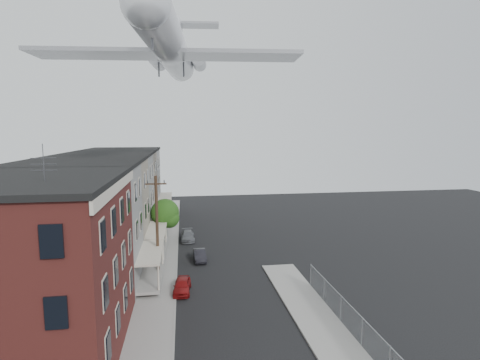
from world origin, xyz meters
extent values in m
cube|color=gray|center=(-5.50, 24.00, 0.06)|extent=(3.00, 62.00, 0.12)
cube|color=gray|center=(5.50, 6.00, 0.06)|extent=(3.00, 26.00, 0.12)
cube|color=gray|center=(-4.05, 24.00, 0.07)|extent=(0.15, 62.00, 0.14)
cube|color=gray|center=(4.05, 6.00, 0.07)|extent=(0.15, 26.00, 0.14)
cube|color=#371411|center=(-12.00, 7.00, 5.00)|extent=(10.00, 12.00, 10.00)
cube|color=black|center=(-12.00, 7.00, 10.15)|extent=(10.30, 12.30, 0.30)
cube|color=beige|center=(-6.92, 7.00, 9.70)|extent=(0.16, 12.20, 0.60)
cylinder|color=#515156|center=(-10.00, 5.00, 11.15)|extent=(0.04, 0.04, 2.00)
cube|color=slate|center=(-12.00, 16.50, 5.00)|extent=(10.00, 7.00, 10.00)
cube|color=black|center=(-12.00, 16.50, 10.15)|extent=(10.25, 7.00, 0.30)
cube|color=gray|center=(-6.10, 16.50, 0.55)|extent=(1.80, 6.40, 0.25)
cube|color=beige|center=(-6.10, 16.50, 2.75)|extent=(1.90, 6.50, 0.15)
cube|color=slate|center=(-12.00, 23.50, 5.00)|extent=(10.00, 7.00, 10.00)
cube|color=black|center=(-12.00, 23.50, 10.15)|extent=(10.25, 7.00, 0.30)
cube|color=gray|center=(-6.10, 23.50, 0.55)|extent=(1.80, 6.40, 0.25)
cube|color=beige|center=(-6.10, 23.50, 2.75)|extent=(1.90, 6.50, 0.15)
cube|color=slate|center=(-12.00, 30.50, 5.00)|extent=(10.00, 7.00, 10.00)
cube|color=black|center=(-12.00, 30.50, 10.15)|extent=(10.25, 7.00, 0.30)
cube|color=gray|center=(-6.10, 30.50, 0.55)|extent=(1.80, 6.40, 0.25)
cube|color=beige|center=(-6.10, 30.50, 2.75)|extent=(1.90, 6.50, 0.15)
cube|color=slate|center=(-12.00, 37.50, 5.00)|extent=(10.00, 7.00, 10.00)
cube|color=black|center=(-12.00, 37.50, 10.15)|extent=(10.25, 7.00, 0.30)
cube|color=gray|center=(-6.10, 37.50, 0.55)|extent=(1.80, 6.40, 0.25)
cube|color=beige|center=(-6.10, 37.50, 2.75)|extent=(1.90, 6.50, 0.15)
cube|color=slate|center=(-12.00, 44.50, 5.00)|extent=(10.00, 7.00, 10.00)
cube|color=black|center=(-12.00, 44.50, 10.15)|extent=(10.25, 7.00, 0.30)
cube|color=gray|center=(-6.10, 44.50, 0.55)|extent=(1.80, 6.40, 0.25)
cube|color=beige|center=(-6.10, 44.50, 2.75)|extent=(1.90, 6.50, 0.15)
cylinder|color=gray|center=(7.00, 5.00, 0.95)|extent=(0.06, 0.06, 1.90)
cylinder|color=gray|center=(7.00, 8.00, 0.95)|extent=(0.06, 0.06, 1.90)
cylinder|color=gray|center=(7.00, 11.00, 0.95)|extent=(0.06, 0.06, 1.90)
cylinder|color=gray|center=(7.00, 14.00, 0.95)|extent=(0.06, 0.06, 1.90)
cube|color=gray|center=(7.00, 5.00, 1.85)|extent=(0.04, 18.00, 0.04)
cube|color=gray|center=(7.00, 5.00, 0.95)|extent=(0.02, 18.00, 1.80)
cylinder|color=black|center=(-5.60, 18.00, 4.50)|extent=(0.26, 0.26, 9.00)
cube|color=black|center=(-5.60, 18.00, 8.30)|extent=(1.80, 0.12, 0.12)
cylinder|color=black|center=(-6.30, 18.00, 8.50)|extent=(0.08, 0.08, 0.25)
cylinder|color=black|center=(-4.90, 18.00, 8.50)|extent=(0.08, 0.08, 0.25)
cylinder|color=black|center=(-5.40, 28.00, 1.20)|extent=(0.24, 0.24, 2.40)
sphere|color=#163E10|center=(-5.40, 28.00, 3.60)|extent=(3.20, 3.20, 3.20)
sphere|color=#163E10|center=(-4.90, 27.70, 3.04)|extent=(2.24, 2.24, 2.24)
imported|color=maroon|center=(-3.52, 14.44, 0.55)|extent=(1.57, 3.34, 1.11)
imported|color=black|center=(-1.80, 21.74, 0.54)|extent=(1.28, 3.31, 1.07)
imported|color=slate|center=(-2.88, 28.96, 0.54)|extent=(1.59, 3.77, 1.09)
cylinder|color=silver|center=(-4.35, 24.08, 20.98)|extent=(5.53, 25.12, 3.32)
sphere|color=silver|center=(-5.45, 11.67, 20.98)|extent=(3.32, 3.32, 3.32)
cone|color=silver|center=(-3.24, 36.49, 20.98)|extent=(3.59, 3.40, 3.32)
cube|color=#939399|center=(-4.48, 22.53, 19.94)|extent=(25.21, 6.56, 0.36)
cylinder|color=#939399|center=(-6.04, 33.09, 21.18)|extent=(2.02, 4.28, 1.66)
cylinder|color=#939399|center=(-1.08, 32.65, 21.18)|extent=(2.02, 4.28, 1.66)
cube|color=silver|center=(-3.28, 35.97, 23.88)|extent=(0.61, 3.95, 5.81)
cube|color=#939399|center=(-3.19, 37.01, 26.58)|extent=(10.07, 3.57, 0.26)
cylinder|color=#515156|center=(-5.27, 13.74, 19.11)|extent=(0.17, 0.17, 1.25)
camera|label=1|loc=(-3.28, -14.43, 12.70)|focal=28.00mm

